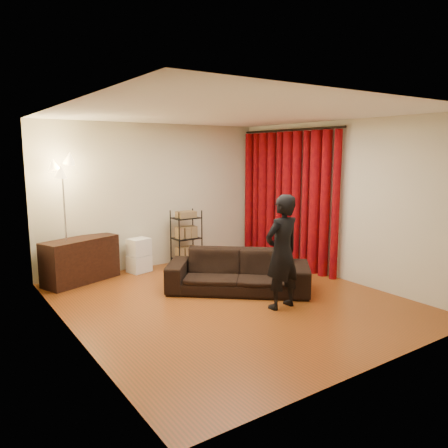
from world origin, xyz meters
TOP-DOWN VIEW (x-y plane):
  - floor at (0.00, 0.00)m, footprint 5.00×5.00m
  - ceiling at (0.00, 0.00)m, footprint 5.00×5.00m
  - wall_back at (0.00, 2.50)m, footprint 5.00×0.00m
  - wall_front at (0.00, -2.50)m, footprint 5.00×0.00m
  - wall_left at (-2.25, 0.00)m, footprint 0.00×5.00m
  - wall_right at (2.25, 0.00)m, footprint 0.00×5.00m
  - curtain_rod at (2.15, 1.12)m, footprint 0.04×2.65m
  - curtain at (2.13, 1.12)m, footprint 0.22×2.65m
  - sofa at (0.37, 0.30)m, footprint 2.23×2.07m
  - person at (0.43, -0.64)m, footprint 0.61×0.43m
  - media_cabinet at (-1.53, 2.20)m, footprint 1.36×0.89m
  - storage_boxes at (-0.47, 2.21)m, footprint 0.45×0.40m
  - wire_shelf at (0.46, 2.12)m, footprint 0.57×0.47m
  - floor_lamp at (-1.77, 2.11)m, footprint 0.47×0.47m

SIDE VIEW (x-z plane):
  - floor at x=0.00m, z-range 0.00..0.00m
  - storage_boxes at x=-0.47m, z-range 0.00..0.63m
  - sofa at x=0.37m, z-range 0.00..0.64m
  - media_cabinet at x=-1.53m, z-range 0.00..0.74m
  - wire_shelf at x=0.46m, z-range 0.00..1.08m
  - person at x=0.43m, z-range 0.00..1.61m
  - floor_lamp at x=-1.77m, z-range 0.00..2.08m
  - curtain at x=2.13m, z-range 0.00..2.55m
  - wall_back at x=0.00m, z-range -1.15..3.85m
  - wall_front at x=0.00m, z-range -1.15..3.85m
  - wall_left at x=-2.25m, z-range -1.15..3.85m
  - wall_right at x=2.25m, z-range -1.15..3.85m
  - curtain_rod at x=2.15m, z-range 2.56..2.60m
  - ceiling at x=0.00m, z-range 2.70..2.70m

